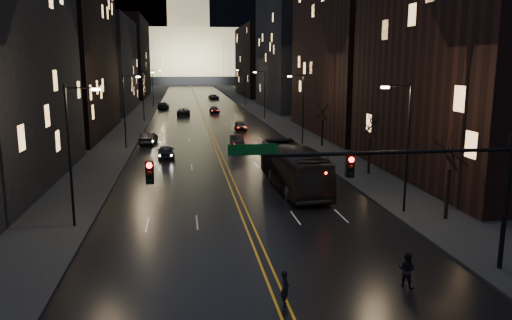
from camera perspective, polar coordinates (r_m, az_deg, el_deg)
name	(u,v)px	position (r m, az deg, el deg)	size (l,w,h in m)	color
ground	(274,285)	(24.15, 2.06, -14.12)	(900.00, 900.00, 0.00)	black
road	(196,98)	(151.90, -6.84, 7.00)	(20.00, 320.00, 0.02)	black
sidewalk_left	(149,99)	(152.18, -12.15, 6.87)	(8.00, 320.00, 0.16)	black
sidewalk_right	(243,98)	(152.91, -1.55, 7.13)	(8.00, 320.00, 0.16)	black
center_line	(196,98)	(151.90, -6.84, 7.01)	(0.62, 320.00, 0.01)	orange
building_left_mid	(59,37)	(77.49, -21.56, 12.99)	(12.00, 30.00, 28.00)	black
building_left_far	(103,65)	(114.77, -17.12, 10.35)	(12.00, 34.00, 20.00)	black
building_left_dist	(126,58)	(162.41, -14.61, 11.22)	(12.00, 40.00, 24.00)	black
building_right_near	(470,43)	(48.48, 23.28, 12.17)	(12.00, 26.00, 24.00)	black
building_right_tall	(356,1)	(76.26, 11.40, 17.34)	(12.00, 30.00, 38.00)	black
building_right_mid	(293,51)	(116.26, 4.20, 12.28)	(12.00, 34.00, 26.00)	black
building_right_dist	(260,61)	(163.43, 0.49, 11.21)	(12.00, 40.00, 22.00)	black
capitol	(189,50)	(271.63, -7.65, 12.30)	(90.00, 50.00, 58.50)	black
traffic_signal	(399,175)	(24.22, 16.04, -1.70)	(17.29, 0.45, 7.00)	black
streetlamp_right_near	(405,141)	(35.19, 16.68, 2.08)	(2.13, 0.25, 9.00)	black
streetlamp_left_near	(72,149)	(32.64, -20.26, 1.20)	(2.13, 0.25, 9.00)	black
streetlamp_right_mid	(302,105)	(63.47, 5.24, 6.25)	(2.13, 0.25, 9.00)	black
streetlamp_left_mid	(126,107)	(62.10, -14.67, 5.84)	(2.13, 0.25, 9.00)	black
streetlamp_right_far	(264,92)	(92.84, 0.88, 7.76)	(2.13, 0.25, 9.00)	black
streetlamp_left_far	(144,93)	(91.90, -12.66, 7.47)	(2.13, 0.25, 9.00)	black
streetlamp_right_dist	(244,85)	(122.51, -1.38, 8.53)	(2.13, 0.25, 9.00)	black
streetlamp_left_dist	(153,86)	(121.81, -11.64, 8.30)	(2.13, 0.25, 9.00)	black
tree_right_near	(450,154)	(34.52, 21.32, 0.69)	(2.40, 2.40, 6.65)	black
tree_right_mid	(370,127)	(47.05, 12.95, 3.71)	(2.40, 2.40, 6.65)	black
tree_right_far	(323,111)	(62.15, 7.63, 5.58)	(2.40, 2.40, 6.65)	black
bus	(293,168)	(41.31, 4.30, -0.90)	(2.97, 12.71, 3.54)	black
oncoming_car_a	(166,151)	(55.61, -10.24, 0.97)	(1.81, 4.50, 1.53)	black
oncoming_car_b	(149,138)	(65.77, -12.17, 2.44)	(1.67, 4.79, 1.58)	black
oncoming_car_c	(184,112)	(101.78, -8.29, 5.49)	(2.53, 5.49, 1.53)	black
oncoming_car_d	(163,106)	(116.87, -10.56, 6.13)	(2.25, 5.54, 1.61)	black
receding_car_a	(237,141)	(61.95, -2.20, 2.14)	(1.60, 4.60, 1.52)	black
receding_car_b	(240,126)	(77.73, -1.80, 3.92)	(1.74, 4.32, 1.47)	black
receding_car_c	(214,110)	(105.82, -4.79, 5.72)	(1.89, 4.64, 1.35)	black
receding_car_d	(214,97)	(147.38, -4.86, 7.21)	(2.44, 5.28, 1.47)	black
pedestrian_a	(285,288)	(22.06, 3.35, -14.42)	(0.57, 0.37, 1.57)	black
pedestrian_b	(407,270)	(24.66, 16.84, -11.92)	(0.82, 0.45, 1.68)	black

